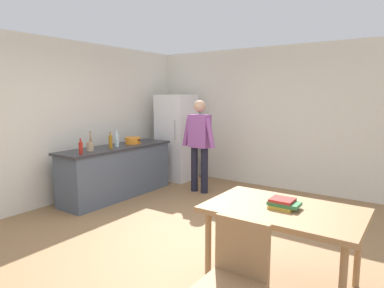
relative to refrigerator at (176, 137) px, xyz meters
name	(u,v)px	position (x,y,z in m)	size (l,w,h in m)	color
ground_plane	(181,238)	(1.90, -2.40, -0.90)	(14.00, 14.00, 0.00)	#936D47
wall_back	(273,118)	(1.90, 0.60, 0.45)	(6.40, 0.12, 2.70)	silver
wall_left	(64,121)	(-0.70, -2.20, 0.45)	(0.12, 5.60, 2.70)	silver
kitchen_counter	(117,171)	(-0.10, -1.60, -0.45)	(0.64, 2.20, 0.90)	#4C5666
refrigerator	(176,137)	(0.00, 0.00, 0.00)	(0.70, 0.67, 1.80)	white
person	(199,140)	(0.95, -0.55, 0.08)	(0.70, 0.22, 1.70)	#1E1E2D
dining_table	(283,216)	(3.30, -2.70, -0.23)	(1.40, 0.90, 0.75)	#9E754C
chair	(234,275)	(3.30, -3.67, -0.37)	(0.42, 0.42, 0.91)	#9E754C
cooking_pot	(133,140)	(-0.09, -1.21, 0.06)	(0.40, 0.28, 0.12)	orange
utensil_jar	(90,146)	(-0.06, -2.20, 0.08)	(0.11, 0.11, 0.32)	tan
bottle_oil_amber	(110,142)	(0.03, -1.85, 0.12)	(0.06, 0.06, 0.28)	#996619
bottle_water_clear	(117,140)	(-0.04, -1.64, 0.13)	(0.07, 0.07, 0.30)	silver
bottle_sauce_red	(81,148)	(0.06, -2.46, 0.10)	(0.06, 0.06, 0.24)	#B22319
book_stack	(283,203)	(3.30, -2.70, -0.11)	(0.28, 0.21, 0.09)	gold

